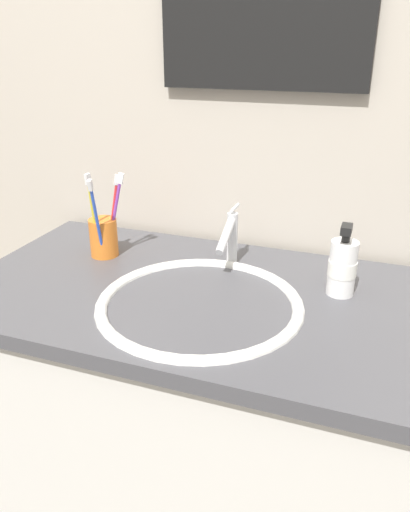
{
  "coord_description": "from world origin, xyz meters",
  "views": [
    {
      "loc": [
        0.28,
        -0.86,
        1.37
      ],
      "look_at": [
        -0.02,
        -0.02,
        0.98
      ],
      "focal_mm": 35.46,
      "sensor_mm": 36.0,
      "label": 1
    }
  ],
  "objects_px": {
    "toothbrush_purple": "(115,209)",
    "soap_dispenser": "(342,267)",
    "toothbrush_blue": "(96,215)",
    "toothbrush_yellow": "(93,211)",
    "faucet": "(230,236)",
    "toothbrush_cup": "(104,237)",
    "toothbrush_red": "(114,209)"
  },
  "relations": [
    {
      "from": "toothbrush_purple",
      "to": "soap_dispenser",
      "type": "xyz_separation_m",
      "value": [
        0.51,
        -0.02,
        -0.06
      ]
    },
    {
      "from": "toothbrush_blue",
      "to": "soap_dispenser",
      "type": "bearing_deg",
      "value": 3.97
    },
    {
      "from": "toothbrush_yellow",
      "to": "faucet",
      "type": "bearing_deg",
      "value": 14.08
    },
    {
      "from": "toothbrush_yellow",
      "to": "soap_dispenser",
      "type": "distance_m",
      "value": 0.55
    },
    {
      "from": "toothbrush_cup",
      "to": "toothbrush_red",
      "type": "distance_m",
      "value": 0.07
    },
    {
      "from": "toothbrush_red",
      "to": "toothbrush_cup",
      "type": "bearing_deg",
      "value": -147.43
    },
    {
      "from": "toothbrush_yellow",
      "to": "toothbrush_blue",
      "type": "xyz_separation_m",
      "value": [
        0.02,
        -0.02,
        -0.0
      ]
    },
    {
      "from": "toothbrush_cup",
      "to": "toothbrush_red",
      "type": "xyz_separation_m",
      "value": [
        0.02,
        0.01,
        0.07
      ]
    },
    {
      "from": "toothbrush_cup",
      "to": "toothbrush_yellow",
      "type": "height_order",
      "value": "toothbrush_yellow"
    },
    {
      "from": "toothbrush_cup",
      "to": "toothbrush_red",
      "type": "height_order",
      "value": "toothbrush_red"
    },
    {
      "from": "toothbrush_cup",
      "to": "toothbrush_yellow",
      "type": "xyz_separation_m",
      "value": [
        -0.0,
        -0.03,
        0.07
      ]
    },
    {
      "from": "faucet",
      "to": "toothbrush_blue",
      "type": "relative_size",
      "value": 0.69
    },
    {
      "from": "toothbrush_purple",
      "to": "toothbrush_yellow",
      "type": "bearing_deg",
      "value": -133.74
    },
    {
      "from": "faucet",
      "to": "toothbrush_blue",
      "type": "xyz_separation_m",
      "value": [
        -0.28,
        -0.09,
        0.05
      ]
    },
    {
      "from": "faucet",
      "to": "toothbrush_purple",
      "type": "height_order",
      "value": "toothbrush_purple"
    },
    {
      "from": "soap_dispenser",
      "to": "toothbrush_cup",
      "type": "bearing_deg",
      "value": 178.95
    },
    {
      "from": "toothbrush_purple",
      "to": "toothbrush_blue",
      "type": "distance_m",
      "value": 0.06
    },
    {
      "from": "toothbrush_cup",
      "to": "toothbrush_blue",
      "type": "height_order",
      "value": "toothbrush_blue"
    },
    {
      "from": "faucet",
      "to": "toothbrush_cup",
      "type": "relative_size",
      "value": 1.53
    },
    {
      "from": "toothbrush_cup",
      "to": "soap_dispenser",
      "type": "height_order",
      "value": "soap_dispenser"
    },
    {
      "from": "toothbrush_cup",
      "to": "toothbrush_purple",
      "type": "relative_size",
      "value": 0.46
    },
    {
      "from": "toothbrush_purple",
      "to": "toothbrush_red",
      "type": "bearing_deg",
      "value": 141.45
    },
    {
      "from": "faucet",
      "to": "toothbrush_blue",
      "type": "distance_m",
      "value": 0.3
    },
    {
      "from": "toothbrush_yellow",
      "to": "toothbrush_purple",
      "type": "bearing_deg",
      "value": 46.26
    },
    {
      "from": "toothbrush_blue",
      "to": "toothbrush_purple",
      "type": "bearing_deg",
      "value": 72.33
    },
    {
      "from": "toothbrush_cup",
      "to": "soap_dispenser",
      "type": "relative_size",
      "value": 0.6
    },
    {
      "from": "faucet",
      "to": "soap_dispenser",
      "type": "relative_size",
      "value": 0.91
    },
    {
      "from": "toothbrush_yellow",
      "to": "soap_dispenser",
      "type": "xyz_separation_m",
      "value": [
        0.55,
        0.02,
        -0.06
      ]
    },
    {
      "from": "toothbrush_cup",
      "to": "toothbrush_blue",
      "type": "relative_size",
      "value": 0.45
    },
    {
      "from": "faucet",
      "to": "soap_dispenser",
      "type": "bearing_deg",
      "value": -12.6
    },
    {
      "from": "toothbrush_blue",
      "to": "toothbrush_cup",
      "type": "bearing_deg",
      "value": 107.59
    },
    {
      "from": "toothbrush_blue",
      "to": "soap_dispenser",
      "type": "distance_m",
      "value": 0.53
    }
  ]
}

